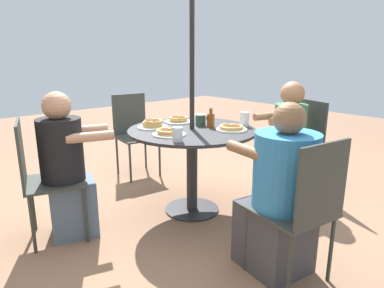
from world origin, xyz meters
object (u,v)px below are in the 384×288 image
(patio_chair_east, at_px, (303,205))
(patio_chair_south, at_px, (301,140))
(patio_chair_north, at_px, (41,174))
(diner_south, at_px, (287,142))
(pancake_plate_b, at_px, (169,133))
(pancake_plate_d, at_px, (153,125))
(coffee_cup, at_px, (201,120))
(drinking_glass_b, at_px, (245,119))
(pancake_plate_a, at_px, (231,128))
(pancake_plate_c, at_px, (178,120))
(diner_east, at_px, (280,199))
(drinking_glass_a, at_px, (177,134))
(patio_chair_west, at_px, (134,130))
(syrup_bottle, at_px, (211,120))
(patio_table, at_px, (192,145))
(diner_north, at_px, (67,171))

(patio_chair_east, xyz_separation_m, patio_chair_south, (0.81, -1.33, 0.00))
(patio_chair_north, bearing_deg, diner_south, 90.24)
(patio_chair_north, bearing_deg, pancake_plate_b, 81.86)
(patio_chair_north, xyz_separation_m, pancake_plate_d, (-0.11, -0.91, 0.25))
(coffee_cup, xyz_separation_m, drinking_glass_b, (-0.28, -0.26, 0.01))
(patio_chair_north, distance_m, pancake_plate_b, 0.98)
(patio_chair_north, relative_size, pancake_plate_a, 3.50)
(patio_chair_north, bearing_deg, pancake_plate_c, 104.57)
(diner_east, distance_m, drinking_glass_a, 0.84)
(pancake_plate_a, bearing_deg, diner_east, 153.26)
(patio_chair_west, relative_size, drinking_glass_a, 8.70)
(patio_chair_east, height_order, syrup_bottle, patio_chair_east)
(patio_chair_west, distance_m, syrup_bottle, 1.26)
(patio_chair_south, relative_size, drinking_glass_b, 7.31)
(diner_east, relative_size, patio_chair_south, 1.20)
(patio_chair_east, relative_size, diner_east, 0.83)
(patio_chair_east, height_order, patio_chair_south, same)
(pancake_plate_a, relative_size, drinking_glass_b, 2.09)
(pancake_plate_b, distance_m, pancake_plate_c, 0.51)
(patio_chair_south, height_order, pancake_plate_c, patio_chair_south)
(pancake_plate_b, height_order, pancake_plate_d, pancake_plate_d)
(diner_south, height_order, pancake_plate_d, diner_south)
(patio_table, xyz_separation_m, syrup_bottle, (-0.05, -0.17, 0.20))
(diner_north, relative_size, patio_chair_south, 1.21)
(patio_chair_east, relative_size, drinking_glass_b, 7.31)
(patio_chair_north, height_order, syrup_bottle, patio_chair_north)
(diner_north, bearing_deg, coffee_cup, 95.16)
(patio_chair_east, bearing_deg, diner_east, 90.00)
(patio_chair_east, bearing_deg, patio_chair_west, 90.67)
(patio_chair_west, bearing_deg, patio_table, 90.00)
(pancake_plate_b, bearing_deg, patio_chair_east, -175.63)
(patio_chair_north, relative_size, diner_south, 0.83)
(syrup_bottle, height_order, drinking_glass_b, syrup_bottle)
(patio_table, bearing_deg, drinking_glass_b, -118.03)
(diner_north, bearing_deg, pancake_plate_a, 82.23)
(patio_table, bearing_deg, coffee_cup, -69.10)
(patio_chair_east, bearing_deg, pancake_plate_a, 75.75)
(diner_south, relative_size, syrup_bottle, 6.79)
(pancake_plate_c, xyz_separation_m, coffee_cup, (-0.24, -0.06, 0.03))
(patio_chair_east, relative_size, patio_chair_west, 1.00)
(patio_chair_north, xyz_separation_m, patio_chair_south, (-0.73, -2.26, 0.00))
(diner_east, relative_size, syrup_bottle, 6.72)
(diner_south, xyz_separation_m, coffee_cup, (0.36, 0.82, 0.27))
(patio_chair_east, bearing_deg, pancake_plate_c, 88.25)
(patio_chair_north, xyz_separation_m, pancake_plate_c, (-0.07, -1.23, 0.25))
(diner_north, xyz_separation_m, pancake_plate_b, (-0.36, -0.68, 0.25))
(diner_north, distance_m, diner_south, 2.03)
(diner_north, height_order, pancake_plate_b, diner_north)
(syrup_bottle, bearing_deg, pancake_plate_c, 12.13)
(pancake_plate_d, height_order, coffee_cup, coffee_cup)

